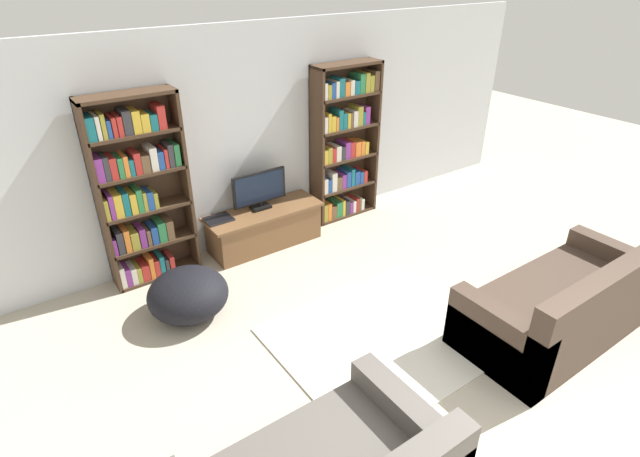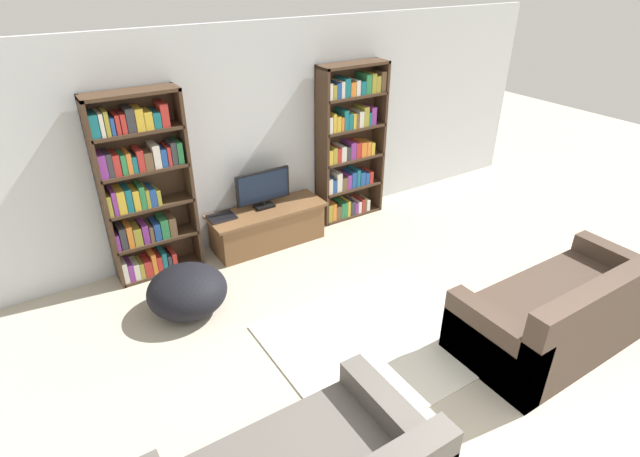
{
  "view_description": "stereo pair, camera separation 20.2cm",
  "coord_description": "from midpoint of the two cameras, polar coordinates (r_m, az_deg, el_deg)",
  "views": [
    {
      "loc": [
        -2.66,
        -0.94,
        3.21
      ],
      "look_at": [
        -0.03,
        2.81,
        0.7
      ],
      "focal_mm": 28.0,
      "sensor_mm": 36.0,
      "label": 1
    },
    {
      "loc": [
        -2.49,
        -1.05,
        3.21
      ],
      "look_at": [
        -0.03,
        2.81,
        0.7
      ],
      "focal_mm": 28.0,
      "sensor_mm": 36.0,
      "label": 2
    }
  ],
  "objects": [
    {
      "name": "couch_right_sofa",
      "position": [
        5.24,
        25.04,
        -8.12
      ],
      "size": [
        2.04,
        0.96,
        0.91
      ],
      "color": "#423328",
      "rests_on": "ground_plane"
    },
    {
      "name": "laptop",
      "position": [
        5.99,
        -12.48,
        1.06
      ],
      "size": [
        0.31,
        0.25,
        0.03
      ],
      "color": "#28282D",
      "rests_on": "tv_stand"
    },
    {
      "name": "television",
      "position": [
        6.08,
        -7.88,
        4.42
      ],
      "size": [
        0.7,
        0.16,
        0.47
      ],
      "color": "black",
      "rests_on": "tv_stand"
    },
    {
      "name": "area_rug",
      "position": [
        4.88,
        5.98,
        -12.46
      ],
      "size": [
        1.93,
        1.69,
        0.02
      ],
      "color": "beige",
      "rests_on": "ground_plane"
    },
    {
      "name": "bookshelf_left",
      "position": [
        5.61,
        -21.0,
        3.91
      ],
      "size": [
        0.94,
        0.3,
        2.07
      ],
      "color": "#422D1E",
      "rests_on": "ground_plane"
    },
    {
      "name": "beanbag_ottoman",
      "position": [
        5.22,
        -15.92,
        -7.26
      ],
      "size": [
        0.8,
        0.8,
        0.48
      ],
      "primitive_type": "ellipsoid",
      "color": "black",
      "rests_on": "ground_plane"
    },
    {
      "name": "tv_stand",
      "position": [
        6.25,
        -7.29,
        0.12
      ],
      "size": [
        1.46,
        0.52,
        0.48
      ],
      "color": "brown",
      "rests_on": "ground_plane"
    },
    {
      "name": "bookshelf_right",
      "position": [
        6.67,
        1.71,
        9.59
      ],
      "size": [
        0.94,
        0.3,
        2.07
      ],
      "color": "#422D1E",
      "rests_on": "ground_plane"
    },
    {
      "name": "wall_back",
      "position": [
        6.13,
        -8.5,
        10.28
      ],
      "size": [
        8.8,
        0.06,
        2.6
      ],
      "color": "silver",
      "rests_on": "ground_plane"
    }
  ]
}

